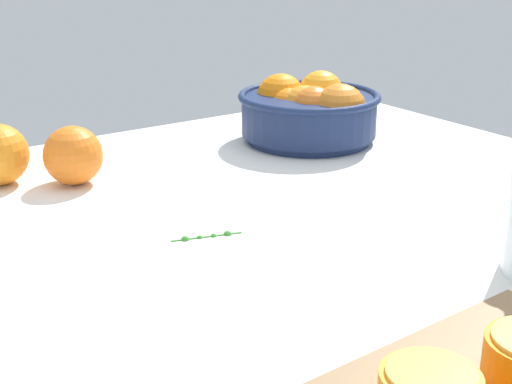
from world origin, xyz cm
name	(u,v)px	position (x,y,z in cm)	size (l,w,h in cm)	color
ground_plane	(283,243)	(0.00, 0.00, -1.50)	(112.32, 103.51, 3.00)	white
fruit_bowl	(311,111)	(27.04, 28.62, 5.16)	(23.49, 23.49, 10.89)	navy
loose_orange_3	(73,155)	(-13.68, 30.11, 4.10)	(8.20, 8.20, 8.20)	orange
herb_sprig_0	(207,235)	(-8.33, 3.52, 0.27)	(8.11, 2.71, 0.97)	#3E9133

